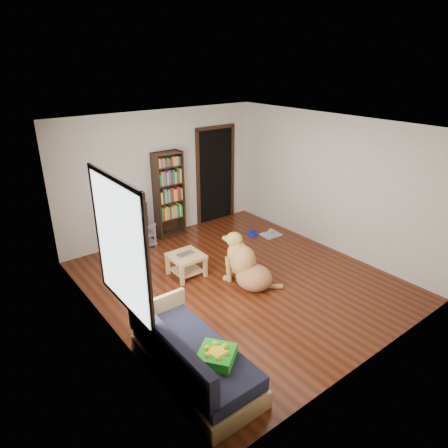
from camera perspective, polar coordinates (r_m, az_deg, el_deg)
ground at (r=6.91m, az=2.10°, el=-7.99°), size 5.00×5.00×0.00m
ceiling at (r=6.01m, az=2.47°, el=13.82°), size 5.00×5.00×0.00m
wall_back at (r=8.32m, az=-8.88°, el=6.94°), size 4.50×0.00×4.50m
wall_front at (r=4.88m, az=21.50°, el=-6.24°), size 4.50×0.00×4.50m
wall_left at (r=5.30m, az=-16.80°, el=-3.19°), size 0.00×5.00×5.00m
wall_right at (r=7.91m, az=14.97°, el=5.59°), size 0.00×5.00×5.00m
green_cushion at (r=4.65m, az=-1.07°, el=-18.30°), size 0.54×0.54×0.13m
laptop at (r=6.87m, az=-5.33°, el=-4.38°), size 0.32×0.22×0.02m
dog_bowl at (r=8.57m, az=4.13°, el=-1.35°), size 0.22×0.22×0.08m
grey_rag at (r=8.60m, az=6.72°, el=-1.53°), size 0.43×0.36×0.03m
window at (r=4.80m, az=-14.66°, el=-3.11°), size 0.03×1.46×1.70m
doorway at (r=9.05m, az=-1.23°, el=7.31°), size 1.03×0.05×2.19m
tv_stand at (r=8.09m, az=-13.12°, el=-1.66°), size 0.90×0.45×0.50m
crt_tv at (r=7.93m, az=-13.49°, el=1.51°), size 0.55×0.52×0.58m
bookshelf at (r=8.30m, az=-7.92°, el=4.79°), size 0.60×0.30×1.80m
sofa at (r=4.95m, az=-4.76°, el=-18.69°), size 0.80×1.80×0.80m
coffee_table at (r=6.95m, az=-5.43°, el=-5.26°), size 0.55×0.55×0.40m
dog at (r=6.64m, az=3.19°, el=-6.05°), size 0.73×1.02×0.91m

